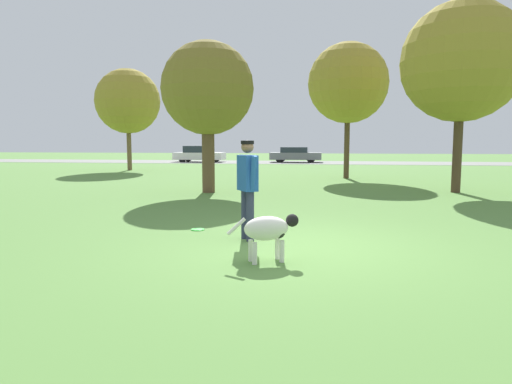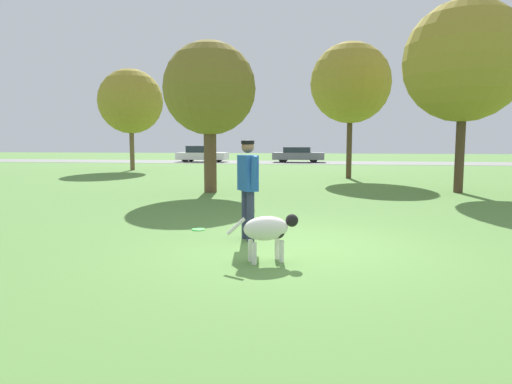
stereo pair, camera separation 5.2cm
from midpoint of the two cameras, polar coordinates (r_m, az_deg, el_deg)
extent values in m
plane|color=#56843D|center=(7.35, 4.73, -6.83)|extent=(120.00, 120.00, 0.00)
cube|color=gray|center=(37.18, 7.67, 3.67)|extent=(120.00, 6.00, 0.01)
cylinder|color=#2D334C|center=(7.64, -0.92, -3.07)|extent=(0.18, 0.18, 0.84)
cylinder|color=#2D334C|center=(7.86, -1.58, -2.81)|extent=(0.18, 0.18, 0.84)
cube|color=#1E4C93|center=(7.67, -1.27, 2.39)|extent=(0.41, 0.48, 0.60)
cylinder|color=#1E4C93|center=(7.45, -0.57, 2.27)|extent=(0.19, 0.23, 0.60)
cylinder|color=#1E4C93|center=(7.89, -1.93, 2.50)|extent=(0.19, 0.23, 0.60)
sphere|color=brown|center=(7.65, -1.28, 5.68)|extent=(0.29, 0.29, 0.21)
cylinder|color=black|center=(7.65, -1.28, 6.23)|extent=(0.30, 0.30, 0.06)
ellipsoid|color=silver|center=(6.33, 1.07, -4.56)|extent=(0.72, 0.58, 0.34)
ellipsoid|color=black|center=(6.40, 2.57, -4.99)|extent=(0.27, 0.29, 0.18)
sphere|color=black|center=(6.44, 4.31, -3.56)|extent=(0.24, 0.24, 0.18)
cylinder|color=silver|center=(6.55, 2.47, -7.07)|extent=(0.09, 0.09, 0.30)
cylinder|color=silver|center=(6.38, 3.03, -7.44)|extent=(0.09, 0.09, 0.30)
cylinder|color=silver|center=(6.43, -0.89, -7.31)|extent=(0.09, 0.09, 0.30)
cylinder|color=silver|center=(6.26, -0.41, -7.70)|extent=(0.09, 0.09, 0.30)
cylinder|color=silver|center=(6.21, -2.71, -4.32)|extent=(0.27, 0.16, 0.24)
cylinder|color=#33D838|center=(8.75, -7.47, -4.67)|extent=(0.25, 0.25, 0.02)
torus|color=#33D838|center=(8.75, -7.47, -4.67)|extent=(0.25, 0.25, 0.02)
cylinder|color=#4C3826|center=(21.31, 11.21, 5.65)|extent=(0.24, 0.24, 2.95)
sphere|color=olive|center=(21.47, 11.37, 13.22)|extent=(3.61, 3.61, 3.61)
cylinder|color=#4C3826|center=(16.39, 23.79, 4.80)|extent=(0.29, 0.29, 2.78)
sphere|color=olive|center=(16.58, 24.23, 14.64)|extent=(3.86, 3.86, 3.86)
cylinder|color=brown|center=(15.13, -6.08, 4.23)|extent=(0.41, 0.41, 2.26)
sphere|color=olive|center=(15.22, -6.18, 12.78)|extent=(3.02, 3.02, 3.02)
cylinder|color=brown|center=(27.97, -15.62, 5.32)|extent=(0.26, 0.26, 2.62)
sphere|color=olive|center=(28.06, -15.79, 10.87)|extent=(3.74, 3.74, 3.74)
cube|color=white|center=(38.43, -7.11, 4.49)|extent=(4.19, 1.90, 0.58)
cube|color=#232D38|center=(38.45, -7.30, 5.33)|extent=(2.19, 1.59, 0.55)
cylinder|color=black|center=(38.83, -5.02, 4.23)|extent=(0.59, 0.22, 0.59)
cylinder|color=black|center=(37.34, -5.63, 4.15)|extent=(0.59, 0.22, 0.59)
cylinder|color=black|center=(39.55, -8.51, 4.22)|extent=(0.59, 0.22, 0.59)
cylinder|color=black|center=(38.08, -9.24, 4.14)|extent=(0.59, 0.22, 0.59)
cube|color=slate|center=(37.52, 4.96, 4.51)|extent=(4.17, 1.79, 0.57)
cube|color=#232D38|center=(37.52, 4.78, 5.28)|extent=(2.17, 1.53, 0.44)
cylinder|color=black|center=(38.23, 6.90, 4.24)|extent=(0.67, 0.20, 0.67)
cylinder|color=black|center=(36.70, 6.83, 4.16)|extent=(0.67, 0.20, 0.67)
cylinder|color=black|center=(38.39, 3.17, 4.29)|extent=(0.67, 0.20, 0.67)
cylinder|color=black|center=(36.87, 2.94, 4.21)|extent=(0.67, 0.20, 0.67)
camera|label=1|loc=(0.03, -90.21, -0.02)|focal=32.00mm
camera|label=2|loc=(0.03, 89.79, 0.02)|focal=32.00mm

